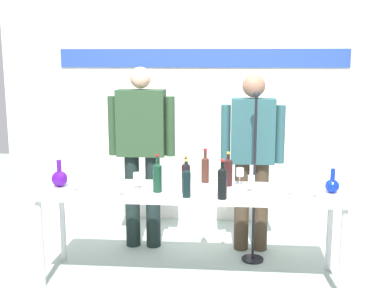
{
  "coord_description": "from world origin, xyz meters",
  "views": [
    {
      "loc": [
        0.33,
        -3.78,
        1.83
      ],
      "look_at": [
        0.0,
        0.15,
        1.12
      ],
      "focal_mm": 44.78,
      "sensor_mm": 36.0,
      "label": 1
    }
  ],
  "objects_px": {
    "wine_bottle_0": "(157,176)",
    "wine_bottle_1": "(228,171)",
    "wine_glass_right_2": "(292,185)",
    "wine_bottle_4": "(186,177)",
    "wine_glass_left_1": "(119,184)",
    "wine_bottle_2": "(187,182)",
    "microphone_stand": "(254,206)",
    "presenter_right": "(252,152)",
    "wine_bottle_3": "(222,182)",
    "wine_glass_left_0": "(72,179)",
    "wine_glass_right_0": "(251,181)",
    "decanter_blue_left": "(60,178)",
    "wine_glass_right_1": "(240,173)",
    "wine_glass_right_3": "(319,185)",
    "decanter_blue_right": "(332,185)",
    "presenter_left": "(142,145)",
    "display_table": "(190,197)",
    "wine_bottle_5": "(205,168)",
    "wine_glass_left_2": "(137,178)"
  },
  "relations": [
    {
      "from": "wine_glass_left_1",
      "to": "wine_glass_right_3",
      "type": "xyz_separation_m",
      "value": [
        1.53,
        0.07,
        0.0
      ]
    },
    {
      "from": "wine_bottle_4",
      "to": "wine_glass_right_3",
      "type": "relative_size",
      "value": 1.98
    },
    {
      "from": "wine_bottle_1",
      "to": "wine_glass_right_1",
      "type": "xyz_separation_m",
      "value": [
        0.1,
        0.02,
        -0.02
      ]
    },
    {
      "from": "presenter_left",
      "to": "wine_bottle_5",
      "type": "xyz_separation_m",
      "value": [
        0.63,
        -0.41,
        -0.12
      ]
    },
    {
      "from": "wine_glass_left_2",
      "to": "wine_glass_right_2",
      "type": "height_order",
      "value": "wine_glass_left_2"
    },
    {
      "from": "wine_bottle_0",
      "to": "wine_glass_right_0",
      "type": "xyz_separation_m",
      "value": [
        0.75,
        0.05,
        -0.03
      ]
    },
    {
      "from": "presenter_right",
      "to": "wine_bottle_3",
      "type": "distance_m",
      "value": 0.94
    },
    {
      "from": "presenter_right",
      "to": "wine_glass_right_1",
      "type": "xyz_separation_m",
      "value": [
        -0.12,
        -0.49,
        -0.09
      ]
    },
    {
      "from": "presenter_right",
      "to": "wine_bottle_3",
      "type": "relative_size",
      "value": 5.44
    },
    {
      "from": "wine_bottle_1",
      "to": "wine_glass_left_0",
      "type": "bearing_deg",
      "value": -166.5
    },
    {
      "from": "decanter_blue_right",
      "to": "wine_bottle_0",
      "type": "bearing_deg",
      "value": -176.29
    },
    {
      "from": "decanter_blue_right",
      "to": "presenter_right",
      "type": "height_order",
      "value": "presenter_right"
    },
    {
      "from": "wine_glass_left_1",
      "to": "wine_glass_left_2",
      "type": "xyz_separation_m",
      "value": [
        0.1,
        0.24,
        -0.01
      ]
    },
    {
      "from": "wine_bottle_3",
      "to": "wine_glass_left_2",
      "type": "bearing_deg",
      "value": 162.49
    },
    {
      "from": "presenter_right",
      "to": "wine_bottle_4",
      "type": "bearing_deg",
      "value": -126.61
    },
    {
      "from": "wine_bottle_0",
      "to": "wine_glass_right_2",
      "type": "height_order",
      "value": "wine_bottle_0"
    },
    {
      "from": "wine_bottle_1",
      "to": "wine_bottle_5",
      "type": "xyz_separation_m",
      "value": [
        -0.2,
        0.1,
        -0.0
      ]
    },
    {
      "from": "wine_bottle_0",
      "to": "wine_bottle_1",
      "type": "distance_m",
      "value": 0.61
    },
    {
      "from": "wine_glass_left_2",
      "to": "wine_bottle_1",
      "type": "bearing_deg",
      "value": 12.43
    },
    {
      "from": "wine_glass_left_2",
      "to": "presenter_left",
      "type": "bearing_deg",
      "value": 97.28
    },
    {
      "from": "presenter_right",
      "to": "wine_glass_right_0",
      "type": "relative_size",
      "value": 12.14
    },
    {
      "from": "wine_bottle_4",
      "to": "wine_glass_left_1",
      "type": "bearing_deg",
      "value": -162.29
    },
    {
      "from": "wine_bottle_3",
      "to": "wine_glass_left_2",
      "type": "height_order",
      "value": "wine_bottle_3"
    },
    {
      "from": "wine_bottle_4",
      "to": "decanter_blue_left",
      "type": "bearing_deg",
      "value": 175.05
    },
    {
      "from": "wine_glass_right_0",
      "to": "decanter_blue_right",
      "type": "bearing_deg",
      "value": 3.67
    },
    {
      "from": "wine_glass_right_3",
      "to": "microphone_stand",
      "type": "bearing_deg",
      "value": 128.76
    },
    {
      "from": "decanter_blue_right",
      "to": "wine_bottle_4",
      "type": "xyz_separation_m",
      "value": [
        -1.17,
        -0.09,
        0.07
      ]
    },
    {
      "from": "display_table",
      "to": "presenter_left",
      "type": "bearing_deg",
      "value": 128.41
    },
    {
      "from": "decanter_blue_right",
      "to": "wine_bottle_3",
      "type": "xyz_separation_m",
      "value": [
        -0.87,
        -0.24,
        0.07
      ]
    },
    {
      "from": "wine_glass_right_2",
      "to": "decanter_blue_left",
      "type": "bearing_deg",
      "value": 176.27
    },
    {
      "from": "decanter_blue_left",
      "to": "wine_bottle_2",
      "type": "xyz_separation_m",
      "value": [
        1.09,
        -0.22,
        0.05
      ]
    },
    {
      "from": "display_table",
      "to": "wine_bottle_3",
      "type": "distance_m",
      "value": 0.4
    },
    {
      "from": "wine_glass_right_2",
      "to": "wine_glass_right_3",
      "type": "relative_size",
      "value": 0.83
    },
    {
      "from": "wine_glass_left_2",
      "to": "microphone_stand",
      "type": "height_order",
      "value": "microphone_stand"
    },
    {
      "from": "wine_glass_left_1",
      "to": "wine_glass_left_0",
      "type": "bearing_deg",
      "value": 166.18
    },
    {
      "from": "wine_bottle_5",
      "to": "wine_glass_right_0",
      "type": "xyz_separation_m",
      "value": [
        0.39,
        -0.28,
        -0.03
      ]
    },
    {
      "from": "microphone_stand",
      "to": "wine_bottle_2",
      "type": "bearing_deg",
      "value": -132.22
    },
    {
      "from": "wine_bottle_5",
      "to": "microphone_stand",
      "type": "relative_size",
      "value": 0.19
    },
    {
      "from": "presenter_right",
      "to": "wine_bottle_0",
      "type": "relative_size",
      "value": 5.47
    },
    {
      "from": "wine_bottle_1",
      "to": "wine_glass_left_2",
      "type": "height_order",
      "value": "wine_bottle_1"
    },
    {
      "from": "wine_bottle_0",
      "to": "wine_glass_right_2",
      "type": "relative_size",
      "value": 2.43
    },
    {
      "from": "display_table",
      "to": "microphone_stand",
      "type": "bearing_deg",
      "value": 36.41
    },
    {
      "from": "wine_glass_left_0",
      "to": "wine_glass_left_1",
      "type": "distance_m",
      "value": 0.42
    },
    {
      "from": "wine_bottle_2",
      "to": "wine_bottle_4",
      "type": "relative_size",
      "value": 0.99
    },
    {
      "from": "wine_glass_left_2",
      "to": "microphone_stand",
      "type": "xyz_separation_m",
      "value": [
        0.98,
        0.41,
        -0.34
      ]
    },
    {
      "from": "decanter_blue_left",
      "to": "wine_bottle_3",
      "type": "xyz_separation_m",
      "value": [
        1.37,
        -0.24,
        0.06
      ]
    },
    {
      "from": "wine_bottle_1",
      "to": "wine_bottle_2",
      "type": "distance_m",
      "value": 0.48
    },
    {
      "from": "wine_bottle_3",
      "to": "wine_glass_left_0",
      "type": "xyz_separation_m",
      "value": [
        -1.21,
        0.09,
        -0.03
      ]
    },
    {
      "from": "presenter_left",
      "to": "wine_glass_right_3",
      "type": "bearing_deg",
      "value": -28.83
    },
    {
      "from": "decanter_blue_left",
      "to": "wine_glass_left_0",
      "type": "relative_size",
      "value": 1.57
    }
  ]
}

